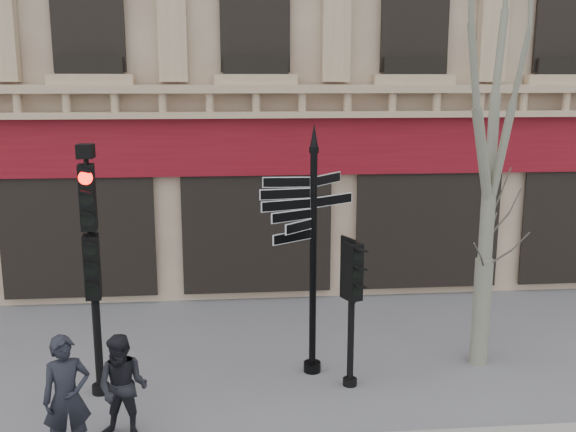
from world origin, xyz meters
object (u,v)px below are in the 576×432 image
object	(u,v)px
traffic_signal_main	(91,241)
pedestrian_b	(123,388)
traffic_signal_secondary	(352,287)
fingerpost	(313,209)
pedestrian_a	(67,398)
plane_tree	(497,64)

from	to	relation	value
traffic_signal_main	pedestrian_b	world-z (taller)	traffic_signal_main
traffic_signal_main	pedestrian_b	bearing A→B (deg)	-73.73
pedestrian_b	traffic_signal_main	bearing A→B (deg)	125.41
traffic_signal_main	traffic_signal_secondary	distance (m)	4.20
traffic_signal_main	pedestrian_b	xyz separation A→B (m)	(0.61, -1.40, -1.80)
fingerpost	pedestrian_b	world-z (taller)	fingerpost
traffic_signal_main	pedestrian_a	size ratio (longest dim) A/B	2.35
pedestrian_a	traffic_signal_secondary	bearing A→B (deg)	2.55
fingerpost	traffic_signal_main	bearing A→B (deg)	164.75
traffic_signal_main	plane_tree	xyz separation A→B (m)	(6.60, 0.57, 2.71)
fingerpost	traffic_signal_secondary	size ratio (longest dim) A/B	1.76
pedestrian_b	pedestrian_a	bearing A→B (deg)	-135.42
traffic_signal_main	pedestrian_a	bearing A→B (deg)	-98.89
fingerpost	traffic_signal_main	xyz separation A→B (m)	(-3.55, -0.48, -0.35)
traffic_signal_main	pedestrian_b	size ratio (longest dim) A/B	2.64
plane_tree	pedestrian_a	size ratio (longest dim) A/B	4.34
traffic_signal_main	traffic_signal_secondary	size ratio (longest dim) A/B	1.65
fingerpost	traffic_signal_main	world-z (taller)	fingerpost
plane_tree	pedestrian_b	bearing A→B (deg)	-161.82
plane_tree	pedestrian_b	xyz separation A→B (m)	(-5.99, -1.97, -4.51)
fingerpost	pedestrian_b	bearing A→B (deg)	-170.35
traffic_signal_secondary	pedestrian_a	xyz separation A→B (m)	(-4.17, -1.73, -0.86)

